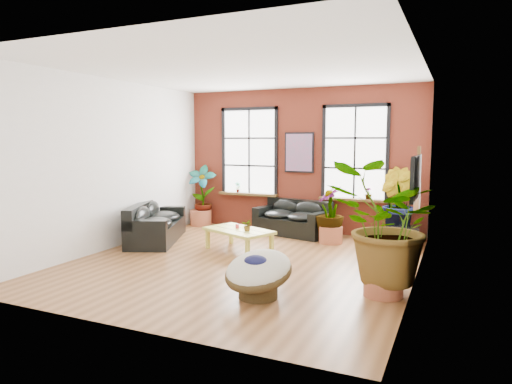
# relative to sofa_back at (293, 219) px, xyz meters

# --- Properties ---
(room) EXTENTS (6.04, 6.54, 3.54)m
(room) POSITION_rel_sofa_back_xyz_m (0.01, -2.67, 1.38)
(room) COLOR brown
(room) RESTS_ON ground
(sofa_back) EXTENTS (1.92, 1.25, 0.81)m
(sofa_back) POSITION_rel_sofa_back_xyz_m (0.00, 0.00, 0.00)
(sofa_back) COLOR black
(sofa_back) RESTS_ON ground
(sofa_left) EXTENTS (1.65, 2.33, 0.85)m
(sofa_left) POSITION_rel_sofa_back_xyz_m (-2.59, -1.98, 0.02)
(sofa_left) COLOR black
(sofa_left) RESTS_ON ground
(coffee_table) EXTENTS (1.60, 1.28, 0.54)m
(coffee_table) POSITION_rel_sofa_back_xyz_m (-0.45, -2.06, 0.03)
(coffee_table) COLOR #C7C747
(coffee_table) RESTS_ON ground
(papasan_chair) EXTENTS (1.14, 1.15, 0.73)m
(papasan_chair) POSITION_rel_sofa_back_xyz_m (1.03, -4.43, 0.01)
(papasan_chair) COLOR #3C2D15
(papasan_chair) RESTS_ON ground
(poster) EXTENTS (0.74, 0.06, 0.98)m
(poster) POSITION_rel_sofa_back_xyz_m (0.01, 0.36, 1.58)
(poster) COLOR black
(poster) RESTS_ON room
(tv_wall_unit) EXTENTS (0.13, 1.86, 1.20)m
(tv_wall_unit) POSITION_rel_sofa_back_xyz_m (2.95, -2.22, 1.17)
(tv_wall_unit) COLOR black
(tv_wall_unit) RESTS_ON room
(media_box) EXTENTS (0.56, 0.47, 0.46)m
(media_box) POSITION_rel_sofa_back_xyz_m (2.62, -0.41, -0.14)
(media_box) COLOR black
(media_box) RESTS_ON ground
(pot_back_left) EXTENTS (0.74, 0.74, 0.41)m
(pot_back_left) POSITION_rel_sofa_back_xyz_m (-2.61, 0.07, -0.16)
(pot_back_left) COLOR #A35335
(pot_back_left) RESTS_ON ground
(pot_back_right) EXTENTS (0.55, 0.55, 0.34)m
(pot_back_right) POSITION_rel_sofa_back_xyz_m (2.38, -0.00, -0.20)
(pot_back_right) COLOR #A35335
(pot_back_right) RESTS_ON ground
(pot_right_wall) EXTENTS (0.62, 0.62, 0.42)m
(pot_right_wall) POSITION_rel_sofa_back_xyz_m (2.66, -3.62, -0.16)
(pot_right_wall) COLOR #A35335
(pot_right_wall) RESTS_ON ground
(pot_mid) EXTENTS (0.65, 0.65, 0.37)m
(pot_mid) POSITION_rel_sofa_back_xyz_m (1.08, -0.58, -0.18)
(pot_mid) COLOR #A35335
(pot_mid) RESTS_ON ground
(floor_plant_back_left) EXTENTS (0.85, 0.65, 1.45)m
(floor_plant_back_left) POSITION_rel_sofa_back_xyz_m (-2.58, 0.09, 0.51)
(floor_plant_back_left) COLOR #214913
(floor_plant_back_left) RESTS_ON ground
(floor_plant_back_right) EXTENTS (1.05, 1.07, 1.52)m
(floor_plant_back_right) POSITION_rel_sofa_back_xyz_m (2.37, 0.01, 0.54)
(floor_plant_back_right) COLOR #214913
(floor_plant_back_right) RESTS_ON ground
(floor_plant_right_wall) EXTENTS (2.04, 1.94, 1.78)m
(floor_plant_right_wall) POSITION_rel_sofa_back_xyz_m (2.64, -3.59, 0.68)
(floor_plant_right_wall) COLOR #214913
(floor_plant_right_wall) RESTS_ON ground
(floor_plant_mid) EXTENTS (0.84, 0.84, 1.11)m
(floor_plant_mid) POSITION_rel_sofa_back_xyz_m (1.04, -0.55, 0.33)
(floor_plant_mid) COLOR #214913
(floor_plant_mid) RESTS_ON ground
(table_plant) EXTENTS (0.22, 0.19, 0.24)m
(table_plant) POSITION_rel_sofa_back_xyz_m (-0.20, -2.16, 0.20)
(table_plant) COLOR #214913
(table_plant) RESTS_ON coffee_table
(sill_plant_left) EXTENTS (0.17, 0.17, 0.27)m
(sill_plant_left) POSITION_rel_sofa_back_xyz_m (-1.64, 0.31, 0.67)
(sill_plant_left) COLOR #214913
(sill_plant_left) RESTS_ON room
(sill_plant_right) EXTENTS (0.19, 0.19, 0.27)m
(sill_plant_right) POSITION_rel_sofa_back_xyz_m (1.71, 0.31, 0.67)
(sill_plant_right) COLOR #214913
(sill_plant_right) RESTS_ON room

